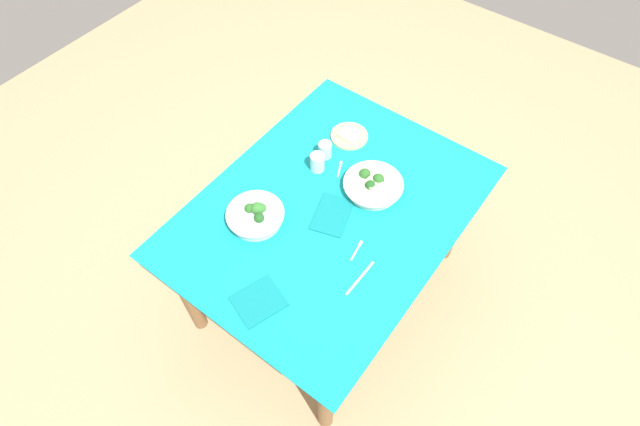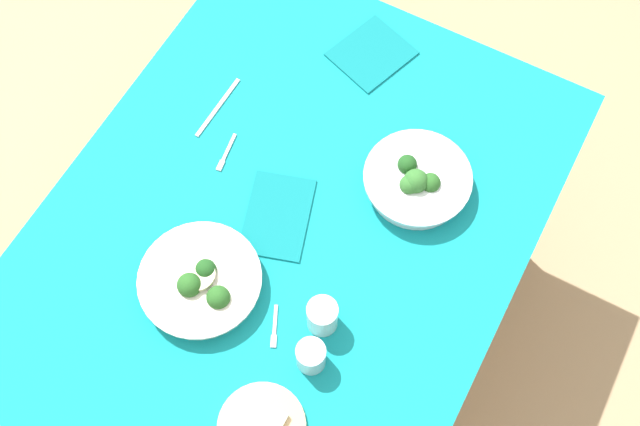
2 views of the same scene
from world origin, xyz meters
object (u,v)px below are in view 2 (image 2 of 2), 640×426
Objects in this scene: fork_by_far_bowl at (275,328)px; fork_by_near_bowl at (226,154)px; napkin_folded_upper at (277,216)px; napkin_folded_lower at (372,54)px; bread_side_plate at (262,426)px; water_glass_center at (322,316)px; broccoli_bowl_near at (201,282)px; water_glass_side at (311,356)px; broccoli_bowl_far at (417,181)px; table_knife_left at (218,107)px.

fork_by_far_bowl is 0.85× the size of fork_by_near_bowl.
napkin_folded_lower is (-0.52, -0.01, 0.00)m from napkin_folded_upper.
water_glass_center is (-0.26, 0.00, 0.04)m from bread_side_plate.
napkin_folded_upper is (-0.23, 0.06, -0.02)m from broccoli_bowl_near.
fork_by_far_bowl is 0.46m from fork_by_near_bowl.
napkin_folded_upper is at bearing -138.41° from water_glass_side.
broccoli_bowl_near is at bearing 13.70° from fork_by_near_bowl.
broccoli_bowl_near is 3.00× the size of fork_by_far_bowl.
napkin_folded_lower is at bearing 149.00° from fork_by_near_bowl.
napkin_folded_lower is at bearing 176.37° from broccoli_bowl_near.
fork_by_near_bowl is at bearing -161.01° from fork_by_far_bowl.
broccoli_bowl_far reaches higher than broccoli_bowl_near.
fork_by_far_bowl is 0.50× the size of napkin_folded_lower.
fork_by_near_bowl is 0.58× the size of napkin_folded_lower.
bread_side_plate is 2.07× the size of water_glass_center.
napkin_folded_upper is at bearing -154.11° from bread_side_plate.
table_knife_left is (-0.62, -0.49, -0.01)m from bread_side_plate.
water_glass_side is 0.88× the size of fork_by_far_bowl.
fork_by_far_bowl is 0.77m from napkin_folded_lower.
bread_side_plate is (0.66, -0.04, -0.02)m from broccoli_bowl_far.
napkin_folded_lower reaches higher than fork_by_far_bowl.
water_glass_side is (0.03, 0.30, 0.01)m from broccoli_bowl_near.
broccoli_bowl_far is at bearing 131.43° from napkin_folded_upper.
fork_by_near_bowl is 0.14m from table_knife_left.
napkin_folded_lower is (-0.76, -0.14, 0.00)m from fork_by_far_bowl.
water_glass_side is 0.82m from napkin_folded_lower.
napkin_folded_upper is at bearing 57.74° from fork_by_near_bowl.
bread_side_plate is 0.97× the size of table_knife_left.
broccoli_bowl_near is at bearing -34.68° from broccoli_bowl_far.
bread_side_plate is at bearing -7.49° from water_glass_side.
napkin_folded_upper is at bearing 1.65° from napkin_folded_lower.
water_glass_side is 0.38× the size of napkin_folded_upper.
fork_by_near_bowl is 0.50× the size of napkin_folded_upper.
broccoli_bowl_near reaches higher than table_knife_left.
fork_by_far_bowl is at bearing -14.75° from broccoli_bowl_far.
napkin_folded_lower is at bearing -161.66° from water_glass_center.
water_glass_center is 0.48m from fork_by_near_bowl.
bread_side_plate is 1.73× the size of fork_by_near_bowl.
broccoli_bowl_near reaches higher than bread_side_plate.
napkin_folded_upper is at bearing 164.93° from broccoli_bowl_near.
water_glass_side is at bearing 83.59° from broccoli_bowl_near.
bread_side_plate is 0.79m from table_knife_left.
water_glass_center is 0.47× the size of table_knife_left.
bread_side_plate is at bearing 53.13° from broccoli_bowl_near.
bread_side_plate is 2.02× the size of fork_by_far_bowl.
napkin_folded_lower is (-0.95, -0.23, -0.01)m from bread_side_plate.
bread_side_plate is 0.66m from fork_by_near_bowl.
bread_side_plate is 0.87× the size of napkin_folded_upper.
water_glass_side is (0.09, 0.02, -0.00)m from water_glass_center.
bread_side_plate reaches higher than fork_by_near_bowl.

